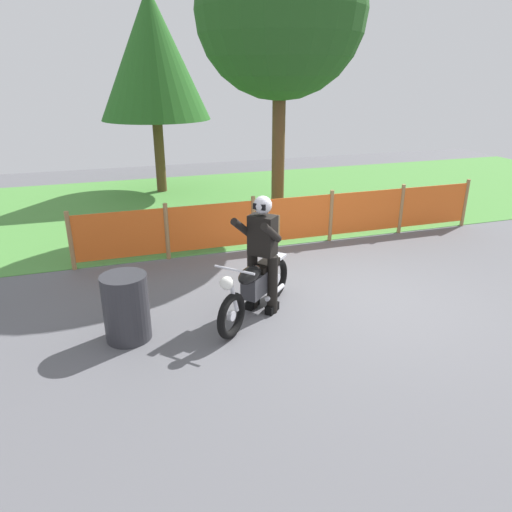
{
  "coord_description": "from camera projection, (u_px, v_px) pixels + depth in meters",
  "views": [
    {
      "loc": [
        -3.44,
        -5.76,
        3.22
      ],
      "look_at": [
        -1.6,
        -0.1,
        0.9
      ],
      "focal_mm": 33.13,
      "sensor_mm": 36.0,
      "label": 1
    }
  ],
  "objects": [
    {
      "name": "ground",
      "position": [
        353.0,
        297.0,
        7.27
      ],
      "size": [
        24.0,
        24.0,
        0.02
      ],
      "primitive_type": "cube",
      "color": "#5B5B60"
    },
    {
      "name": "tree_leftmost",
      "position": [
        152.0,
        56.0,
        12.39
      ],
      "size": [
        2.94,
        2.94,
        5.28
      ],
      "color": "brown",
      "rests_on": "ground"
    },
    {
      "name": "grass_verge",
      "position": [
        241.0,
        201.0,
        12.67
      ],
      "size": [
        24.0,
        7.26,
        0.01
      ],
      "primitive_type": "cube",
      "color": "#4C8C3D",
      "rests_on": "ground"
    },
    {
      "name": "spare_drum",
      "position": [
        126.0,
        307.0,
        5.98
      ],
      "size": [
        0.58,
        0.58,
        0.88
      ],
      "primitive_type": "cylinder",
      "color": "#2D2D33",
      "rests_on": "ground"
    },
    {
      "name": "barrier_fence",
      "position": [
        293.0,
        219.0,
        9.26
      ],
      "size": [
        8.3,
        0.08,
        1.05
      ],
      "color": "#997547",
      "rests_on": "ground"
    },
    {
      "name": "motorcycle_lead",
      "position": [
        256.0,
        287.0,
        6.54
      ],
      "size": [
        1.48,
        1.43,
        0.93
      ],
      "rotation": [
        0.0,
        0.0,
        -2.37
      ],
      "color": "black",
      "rests_on": "ground"
    },
    {
      "name": "rider_lead",
      "position": [
        263.0,
        248.0,
        6.53
      ],
      "size": [
        0.77,
        0.76,
        1.69
      ],
      "rotation": [
        0.0,
        0.0,
        -2.37
      ],
      "color": "black",
      "rests_on": "ground"
    },
    {
      "name": "tree_near_left",
      "position": [
        281.0,
        11.0,
        9.29
      ],
      "size": [
        3.42,
        3.42,
        6.07
      ],
      "color": "brown",
      "rests_on": "ground"
    }
  ]
}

